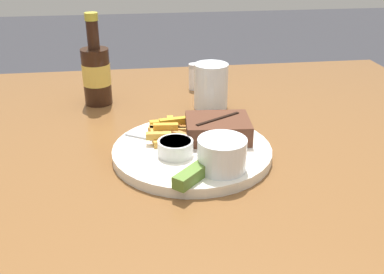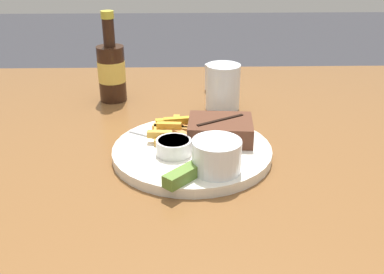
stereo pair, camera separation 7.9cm
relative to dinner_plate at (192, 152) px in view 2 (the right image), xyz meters
The scene contains 11 objects.
dining_table 0.09m from the dinner_plate, ahead, with size 1.26×1.12×0.77m.
dinner_plate is the anchor object (origin of this frame).
steak_portion 0.07m from the dinner_plate, 32.61° to the left, with size 0.12×0.10×0.04m.
fries_pile 0.08m from the dinner_plate, 115.85° to the left, with size 0.11×0.12×0.02m.
coleslaw_cup 0.10m from the dinner_plate, 66.39° to the right, with size 0.08×0.08×0.05m.
dipping_sauce_cup 0.05m from the dinner_plate, 141.99° to the right, with size 0.06×0.06×0.03m.
pickle_spear 0.12m from the dinner_plate, 97.90° to the right, with size 0.07×0.07×0.02m.
fork_utensil 0.07m from the dinner_plate, 148.39° to the left, with size 0.12×0.08×0.00m.
beer_bottle 0.35m from the dinner_plate, 121.19° to the left, with size 0.06×0.06×0.21m.
drinking_glass 0.25m from the dinner_plate, 72.25° to the left, with size 0.08×0.08×0.10m.
salt_shaker 0.37m from the dinner_plate, 81.27° to the left, with size 0.03×0.03×0.07m.
Camera 2 is at (-0.02, -0.71, 1.15)m, focal length 42.00 mm.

